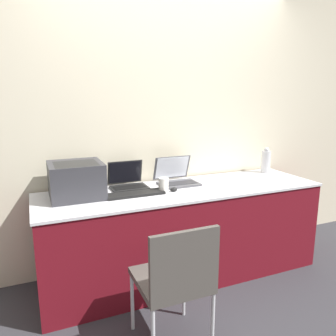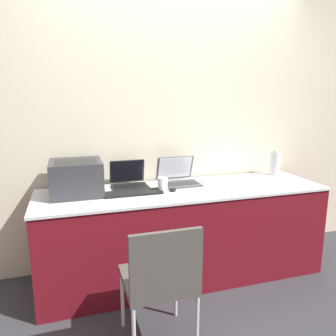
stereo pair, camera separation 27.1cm
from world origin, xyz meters
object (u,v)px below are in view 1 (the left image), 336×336
(laptop_right, at_px, (176,178))
(external_keyboard, at_px, (135,194))
(coffee_cup, at_px, (164,185))
(chair, at_px, (175,277))
(mouse, at_px, (174,189))
(laptop_left, at_px, (128,182))
(printer, at_px, (76,179))
(metal_pitcher, at_px, (266,161))

(laptop_right, bearing_deg, external_keyboard, -155.65)
(laptop_right, height_order, coffee_cup, laptop_right)
(laptop_right, bearing_deg, chair, -114.55)
(coffee_cup, xyz_separation_m, mouse, (0.08, -0.03, -0.04))
(laptop_left, distance_m, chair, 1.06)
(laptop_left, xyz_separation_m, chair, (-0.00, -1.00, -0.34))
(mouse, bearing_deg, printer, 168.47)
(printer, height_order, mouse, printer)
(chair, bearing_deg, laptop_right, 65.45)
(laptop_left, distance_m, coffee_cup, 0.33)
(laptop_right, height_order, mouse, laptop_right)
(mouse, bearing_deg, chair, -113.15)
(laptop_right, bearing_deg, coffee_cup, -135.74)
(printer, xyz_separation_m, coffee_cup, (0.67, -0.12, -0.09))
(printer, distance_m, laptop_left, 0.46)
(printer, relative_size, coffee_cup, 3.44)
(external_keyboard, height_order, mouse, mouse)
(laptop_right, distance_m, coffee_cup, 0.28)
(laptop_left, bearing_deg, metal_pitcher, 0.24)
(laptop_left, relative_size, chair, 0.36)
(laptop_right, bearing_deg, laptop_left, 175.48)
(printer, height_order, chair, printer)
(printer, bearing_deg, external_keyboard, -16.73)
(printer, distance_m, laptop_right, 0.88)
(metal_pitcher, xyz_separation_m, chair, (-1.46, -1.01, -0.41))
(laptop_left, height_order, laptop_right, laptop_right)
(printer, height_order, laptop_left, printer)
(external_keyboard, distance_m, coffee_cup, 0.25)
(laptop_left, distance_m, laptop_right, 0.44)
(laptop_left, xyz_separation_m, laptop_right, (0.44, -0.03, 0.00))
(laptop_left, relative_size, mouse, 4.86)
(chair, bearing_deg, laptop_left, 89.75)
(metal_pitcher, bearing_deg, printer, -176.54)
(printer, relative_size, chair, 0.47)
(mouse, bearing_deg, laptop_left, 140.07)
(laptop_left, bearing_deg, mouse, -39.93)
(printer, height_order, laptop_right, printer)
(printer, relative_size, laptop_right, 1.16)
(printer, bearing_deg, coffee_cup, -10.42)
(printer, xyz_separation_m, laptop_left, (0.44, 0.11, -0.10))
(laptop_left, height_order, coffee_cup, laptop_left)
(chair, bearing_deg, mouse, 66.85)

